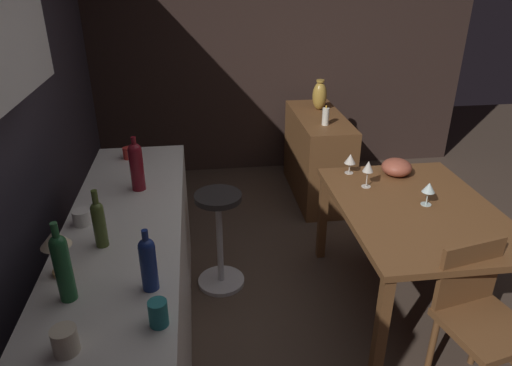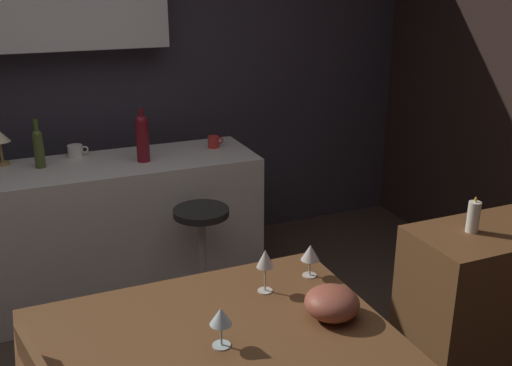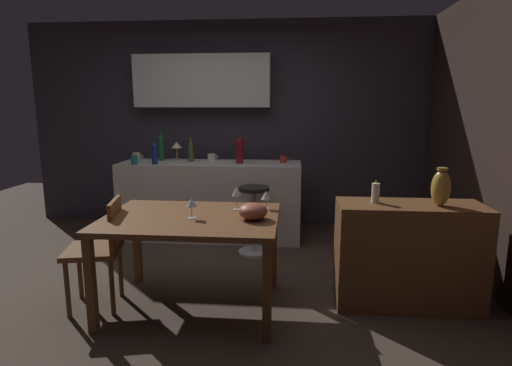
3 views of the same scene
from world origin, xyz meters
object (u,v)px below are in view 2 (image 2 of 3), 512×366
object	(u,v)px
wine_bottle_ruby	(142,136)
cup_white	(76,151)
wine_glass_right	(265,260)
sideboard_cabinet	(506,298)
dining_table	(211,357)
wine_glass_center	(310,253)
fruit_bowl	(332,303)
wine_glass_left	(221,318)
pillar_candle_tall	(473,217)
bar_stool	(203,262)
cup_red	(214,142)
wine_bottle_olive	(38,146)

from	to	relation	value
wine_bottle_ruby	cup_white	size ratio (longest dim) A/B	2.58
wine_glass_right	sideboard_cabinet	bearing A→B (deg)	-0.99
dining_table	wine_bottle_ruby	world-z (taller)	wine_bottle_ruby
dining_table	cup_white	world-z (taller)	cup_white
wine_glass_center	cup_white	bearing A→B (deg)	114.69
wine_glass_center	cup_white	xyz separation A→B (m)	(-0.77, 1.68, 0.09)
wine_bottle_ruby	cup_white	xyz separation A→B (m)	(-0.37, 0.25, -0.12)
wine_glass_right	wine_glass_center	distance (m)	0.24
wine_bottle_ruby	cup_white	world-z (taller)	wine_bottle_ruby
wine_glass_right	fruit_bowl	xyz separation A→B (m)	(0.16, -0.28, -0.08)
wine_glass_left	cup_white	xyz separation A→B (m)	(-0.25, 2.01, 0.08)
dining_table	fruit_bowl	distance (m)	0.50
wine_glass_right	pillar_candle_tall	distance (m)	1.08
bar_stool	cup_red	bearing A→B (deg)	64.25
bar_stool	cup_white	size ratio (longest dim) A/B	5.70
fruit_bowl	cup_white	xyz separation A→B (m)	(-0.70, 2.00, 0.14)
bar_stool	wine_glass_right	size ratio (longest dim) A/B	3.81
wine_glass_center	fruit_bowl	world-z (taller)	wine_glass_center
fruit_bowl	wine_bottle_olive	size ratio (longest dim) A/B	0.72
wine_glass_left	bar_stool	bearing A→B (deg)	75.28
wine_glass_right	wine_bottle_olive	bearing A→B (deg)	115.48
bar_stool	pillar_candle_tall	bearing A→B (deg)	-44.10
wine_glass_right	wine_bottle_ruby	size ratio (longest dim) A/B	0.58
wine_glass_center	sideboard_cabinet	bearing A→B (deg)	-3.55
wine_glass_center	wine_bottle_olive	xyz separation A→B (m)	(-0.99, 1.55, 0.18)
cup_white	pillar_candle_tall	size ratio (longest dim) A/B	0.71
wine_glass_right	wine_glass_center	world-z (taller)	wine_glass_right
wine_glass_right	wine_bottle_olive	size ratio (longest dim) A/B	0.65
sideboard_cabinet	wine_glass_center	world-z (taller)	wine_glass_center
cup_white	fruit_bowl	bearing A→B (deg)	-70.80
wine_glass_left	cup_red	world-z (taller)	cup_red
wine_bottle_ruby	cup_red	distance (m)	0.52
wine_glass_left	fruit_bowl	distance (m)	0.46
dining_table	sideboard_cabinet	distance (m)	1.70
dining_table	wine_glass_left	distance (m)	0.21
bar_stool	sideboard_cabinet	bearing A→B (deg)	-38.23
wine_glass_left	pillar_candle_tall	world-z (taller)	pillar_candle_tall
cup_red	pillar_candle_tall	bearing A→B (deg)	-64.73
sideboard_cabinet	wine_bottle_olive	xyz separation A→B (m)	(-2.11, 1.62, 0.62)
wine_glass_left	pillar_candle_tall	bearing A→B (deg)	11.78
wine_glass_center	bar_stool	bearing A→B (deg)	101.11
sideboard_cabinet	wine_bottle_ruby	bearing A→B (deg)	135.28
wine_glass_left	cup_white	bearing A→B (deg)	96.94
fruit_bowl	wine_bottle_olive	world-z (taller)	wine_bottle_olive
wine_glass_right	fruit_bowl	world-z (taller)	wine_glass_right
wine_glass_left	cup_red	xyz separation A→B (m)	(0.62, 1.88, 0.08)
dining_table	cup_white	bearing A→B (deg)	96.51
wine_bottle_ruby	sideboard_cabinet	bearing A→B (deg)	-44.72
cup_white	cup_red	distance (m)	0.88
sideboard_cabinet	cup_red	size ratio (longest dim) A/B	10.33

